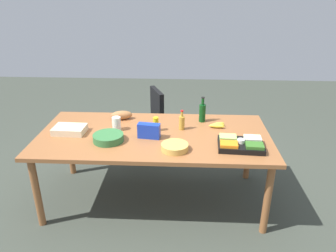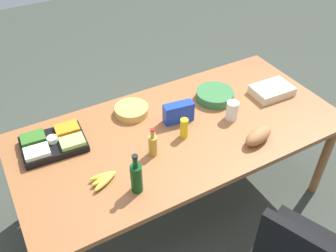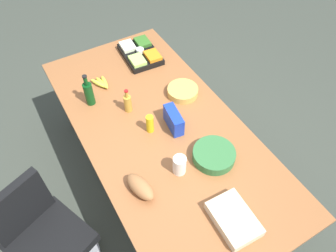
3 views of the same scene
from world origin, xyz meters
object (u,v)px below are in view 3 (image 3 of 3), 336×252
wine_bottle (89,93)px  mayo_jar (179,165)px  conference_table (161,133)px  chip_bag_blue (174,120)px  salad_bowl (214,155)px  office_chair (49,242)px  sheet_cake (234,219)px  mustard_bottle (150,124)px  veggie_tray (140,53)px  chip_bowl (183,91)px  banana_bunch (101,83)px  bread_loaf (140,187)px  dressing_bottle (128,103)px

wine_bottle → mayo_jar: size_ratio=1.98×
conference_table → chip_bag_blue: 0.17m
wine_bottle → salad_bowl: 1.09m
office_chair → conference_table: bearing=-78.2°
sheet_cake → mustard_bottle: mustard_bottle is taller
wine_bottle → veggie_tray: wine_bottle is taller
salad_bowl → mustard_bottle: size_ratio=1.98×
chip_bag_blue → chip_bowl: (0.26, -0.25, -0.05)m
banana_bunch → mustard_bottle: size_ratio=1.22×
salad_bowl → sheet_cake: (-0.44, 0.17, -0.00)m
office_chair → sheet_cake: 1.33m
office_chair → salad_bowl: office_chair is taller
conference_table → sheet_cake: sheet_cake is taller
banana_bunch → mayo_jar: bearing=-173.3°
banana_bunch → mustard_bottle: 0.66m
veggie_tray → conference_table: bearing=162.9°
conference_table → wine_bottle: wine_bottle is taller
banana_bunch → office_chair: bearing=136.1°
salad_bowl → mayo_jar: size_ratio=2.06×
office_chair → chip_bag_blue: size_ratio=4.18×
conference_table → mustard_bottle: size_ratio=15.70×
office_chair → mustard_bottle: (0.23, -0.97, 0.51)m
mustard_bottle → banana_bunch: bearing=10.7°
veggie_tray → mayo_jar: (-1.24, 0.34, 0.04)m
office_chair → wine_bottle: (0.73, -0.69, 0.54)m
bread_loaf → chip_bowl: bearing=-48.6°
conference_table → bread_loaf: size_ratio=9.86×
veggie_tray → mayo_jar: bearing=164.8°
wine_bottle → bread_loaf: 0.91m
sheet_cake → dressing_bottle: size_ratio=1.49×
mustard_bottle → chip_bag_blue: bearing=-107.7°
mayo_jar → bread_loaf: bearing=90.6°
mustard_bottle → salad_bowl: bearing=-149.2°
salad_bowl → bread_loaf: (0.03, 0.56, 0.01)m
salad_bowl → mustard_bottle: mustard_bottle is taller
sheet_cake → chip_bag_blue: (0.83, -0.07, 0.04)m
dressing_bottle → salad_bowl: bearing=-156.2°
dressing_bottle → mayo_jar: (-0.68, -0.05, -0.01)m
veggie_tray → chip_bag_blue: bearing=169.2°
banana_bunch → veggie_tray: bearing=-68.8°
wine_bottle → bread_loaf: size_ratio=1.19×
mustard_bottle → conference_table: bearing=-100.0°
chip_bag_blue → chip_bowl: chip_bag_blue is taller
office_chair → sheet_cake: size_ratio=2.87×
dressing_bottle → wine_bottle: bearing=45.3°
banana_bunch → sheet_cake: bearing=-171.9°
chip_bowl → bread_loaf: bread_loaf is taller
mustard_bottle → bread_loaf: 0.51m
sheet_cake → chip_bag_blue: chip_bag_blue is taller
conference_table → mustard_bottle: (0.01, 0.08, 0.14)m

